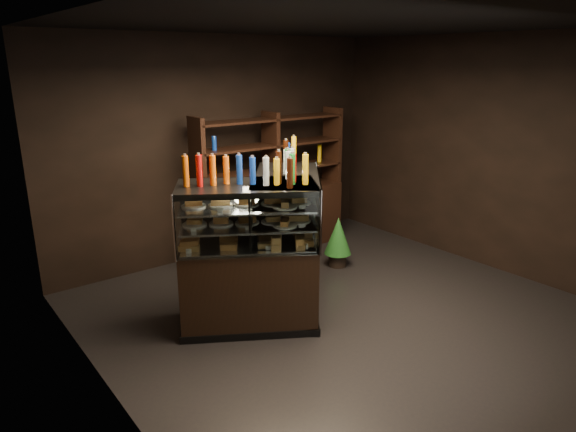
% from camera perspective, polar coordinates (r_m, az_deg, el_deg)
% --- Properties ---
extents(ground, '(5.00, 5.00, 0.00)m').
position_cam_1_polar(ground, '(5.77, 6.21, -10.74)').
color(ground, black).
rests_on(ground, ground).
extents(room_shell, '(5.02, 5.02, 3.01)m').
position_cam_1_polar(room_shell, '(5.16, 6.90, 8.70)').
color(room_shell, black).
rests_on(room_shell, ground).
extents(display_case, '(2.05, 1.53, 1.52)m').
position_cam_1_polar(display_case, '(5.51, -2.22, -6.17)').
color(display_case, black).
rests_on(display_case, ground).
extents(food_display, '(1.64, 1.09, 0.47)m').
position_cam_1_polar(food_display, '(5.28, -2.28, 0.54)').
color(food_display, '#D28C4B').
rests_on(food_display, display_case).
extents(bottles_top, '(1.46, 0.95, 0.30)m').
position_cam_1_polar(bottles_top, '(5.17, -2.38, 5.62)').
color(bottles_top, black).
rests_on(bottles_top, display_case).
extents(potted_conifer, '(0.36, 0.36, 0.77)m').
position_cam_1_polar(potted_conifer, '(6.85, 5.59, -2.10)').
color(potted_conifer, black).
rests_on(potted_conifer, ground).
extents(back_shelving, '(2.30, 0.49, 2.00)m').
position_cam_1_polar(back_shelving, '(7.31, -1.86, 0.60)').
color(back_shelving, black).
rests_on(back_shelving, ground).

